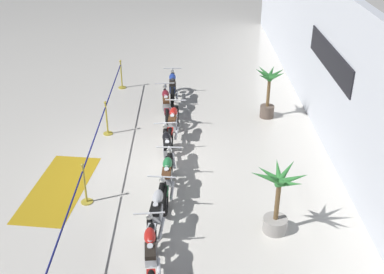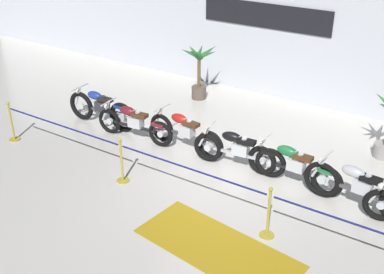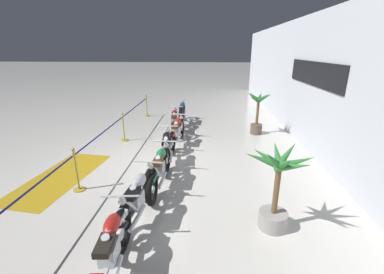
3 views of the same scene
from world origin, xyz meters
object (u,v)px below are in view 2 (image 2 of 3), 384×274
object	(u,v)px
motorcycle_green_4	(293,166)
motorcycle_silver_5	(359,188)
stanchion_mid_right	(268,220)
motorcycle_red_2	(185,132)
motorcycle_maroon_1	(134,123)
stanchion_mid_left	(122,167)
potted_palm_left_of_row	(199,70)
motorcycle_black_3	(238,151)
floor_banner	(217,248)
stanchion_far_left	(132,155)
motorcycle_blue_0	(101,108)

from	to	relation	value
motorcycle_green_4	motorcycle_silver_5	world-z (taller)	motorcycle_silver_5
motorcycle_silver_5	stanchion_mid_right	bearing A→B (deg)	-123.31
motorcycle_red_2	motorcycle_maroon_1	bearing A→B (deg)	-169.49
stanchion_mid_left	motorcycle_green_4	bearing A→B (deg)	30.92
motorcycle_maroon_1	potted_palm_left_of_row	xyz separation A→B (m)	(-0.07, 3.18, 0.44)
motorcycle_black_3	floor_banner	distance (m)	2.85
motorcycle_green_4	motorcycle_silver_5	size ratio (longest dim) A/B	0.94
motorcycle_silver_5	floor_banner	xyz separation A→B (m)	(-1.72, -2.51, -0.49)
motorcycle_green_4	stanchion_far_left	bearing A→B (deg)	-146.41
motorcycle_blue_0	stanchion_far_left	bearing A→B (deg)	-35.59
motorcycle_green_4	stanchion_mid_left	distance (m)	3.66
motorcycle_maroon_1	motorcycle_red_2	bearing A→B (deg)	10.51
motorcycle_silver_5	motorcycle_maroon_1	bearing A→B (deg)	-179.76
motorcycle_black_3	stanchion_mid_right	world-z (taller)	stanchion_mid_right
motorcycle_silver_5	stanchion_far_left	distance (m)	4.59
motorcycle_maroon_1	motorcycle_silver_5	xyz separation A→B (m)	(5.59, 0.02, 0.03)
motorcycle_green_4	floor_banner	world-z (taller)	motorcycle_green_4
motorcycle_blue_0	stanchion_mid_right	distance (m)	6.03
stanchion_mid_right	motorcycle_green_4	bearing A→B (deg)	98.81
motorcycle_maroon_1	motorcycle_silver_5	bearing A→B (deg)	0.24
motorcycle_blue_0	motorcycle_black_3	world-z (taller)	motorcycle_blue_0
motorcycle_blue_0	stanchion_mid_right	bearing A→B (deg)	-18.05
stanchion_far_left	motorcycle_green_4	bearing A→B (deg)	33.59
motorcycle_black_3	stanchion_mid_right	bearing A→B (deg)	-49.07
motorcycle_maroon_1	motorcycle_black_3	distance (m)	2.88
stanchion_mid_left	stanchion_mid_right	bearing A→B (deg)	0.00
motorcycle_green_4	stanchion_mid_left	world-z (taller)	stanchion_mid_left
motorcycle_red_2	motorcycle_green_4	size ratio (longest dim) A/B	1.02
potted_palm_left_of_row	stanchion_far_left	world-z (taller)	potted_palm_left_of_row
motorcycle_blue_0	potted_palm_left_of_row	xyz separation A→B (m)	(1.19, 3.00, 0.41)
motorcycle_green_4	stanchion_far_left	world-z (taller)	stanchion_far_left
potted_palm_left_of_row	stanchion_mid_left	world-z (taller)	potted_palm_left_of_row
motorcycle_blue_0	potted_palm_left_of_row	size ratio (longest dim) A/B	1.31
motorcycle_green_4	potted_palm_left_of_row	bearing A→B (deg)	144.81
motorcycle_green_4	stanchion_mid_right	distance (m)	1.90
motorcycle_blue_0	potted_palm_left_of_row	distance (m)	3.26
motorcycle_green_4	stanchion_far_left	size ratio (longest dim) A/B	0.20
motorcycle_maroon_1	motorcycle_green_4	world-z (taller)	motorcycle_green_4
motorcycle_green_4	stanchion_far_left	distance (m)	3.41
motorcycle_silver_5	floor_banner	bearing A→B (deg)	-124.39
motorcycle_red_2	potted_palm_left_of_row	bearing A→B (deg)	116.26
motorcycle_silver_5	stanchion_mid_right	world-z (taller)	stanchion_mid_right
motorcycle_maroon_1	motorcycle_green_4	distance (m)	4.18
motorcycle_blue_0	floor_banner	xyz separation A→B (m)	(5.14, -2.66, -0.48)
motorcycle_blue_0	potted_palm_left_of_row	bearing A→B (deg)	68.37
stanchion_mid_left	floor_banner	size ratio (longest dim) A/B	0.35
motorcycle_green_4	potted_palm_left_of_row	world-z (taller)	potted_palm_left_of_row
motorcycle_green_4	motorcycle_maroon_1	bearing A→B (deg)	-177.46
motorcycle_green_4	stanchion_mid_left	bearing A→B (deg)	-149.08
motorcycle_silver_5	stanchion_mid_right	xyz separation A→B (m)	(-1.13, -1.72, -0.13)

